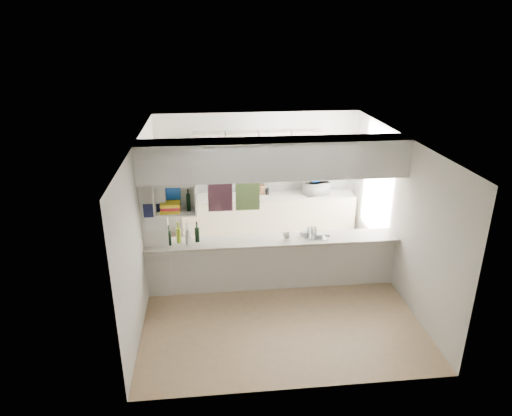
{
  "coord_description": "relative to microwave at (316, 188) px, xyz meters",
  "views": [
    {
      "loc": [
        -1.0,
        -6.77,
        4.21
      ],
      "look_at": [
        -0.23,
        0.5,
        1.29
      ],
      "focal_mm": 32.0,
      "sensor_mm": 36.0,
      "label": 1
    }
  ],
  "objects": [
    {
      "name": "wall_back",
      "position": [
        -1.21,
        0.31,
        0.25
      ],
      "size": [
        4.2,
        0.0,
        4.2
      ],
      "primitive_type": "plane",
      "rotation": [
        1.57,
        0.0,
        0.0
      ],
      "color": "silver",
      "rests_on": "floor"
    },
    {
      "name": "servery_partition",
      "position": [
        -1.38,
        -2.09,
        0.61
      ],
      "size": [
        4.2,
        0.5,
        2.6
      ],
      "color": "silver",
      "rests_on": "floor"
    },
    {
      "name": "plastic_tubs",
      "position": [
        -0.57,
        -2.04,
        -0.1
      ],
      "size": [
        0.5,
        0.23,
        0.08
      ],
      "color": "silver",
      "rests_on": "breakfast_bar"
    },
    {
      "name": "ceiling",
      "position": [
        -1.21,
        -2.09,
        1.55
      ],
      "size": [
        4.8,
        4.8,
        0.0
      ],
      "primitive_type": "plane",
      "color": "white",
      "rests_on": "wall_back"
    },
    {
      "name": "wine_bottles",
      "position": [
        -2.68,
        -2.09,
        0.0
      ],
      "size": [
        0.53,
        0.16,
        0.38
      ],
      "color": "black",
      "rests_on": "breakfast_bar"
    },
    {
      "name": "cup",
      "position": [
        -0.99,
        -2.12,
        -0.07
      ],
      "size": [
        0.13,
        0.13,
        0.1
      ],
      "primitive_type": "imported",
      "rotation": [
        0.0,
        0.0,
        -0.05
      ],
      "color": "white",
      "rests_on": "dish_rack"
    },
    {
      "name": "dish_rack",
      "position": [
        -0.52,
        -2.1,
        -0.05
      ],
      "size": [
        0.38,
        0.29,
        0.21
      ],
      "rotation": [
        0.0,
        0.0,
        0.0
      ],
      "color": "silver",
      "rests_on": "breakfast_bar"
    },
    {
      "name": "cubby_shelf",
      "position": [
        -2.77,
        -2.15,
        0.66
      ],
      "size": [
        0.65,
        0.35,
        0.5
      ],
      "color": "white",
      "rests_on": "bulkhead"
    },
    {
      "name": "wall_left",
      "position": [
        -3.31,
        -2.09,
        0.25
      ],
      "size": [
        0.0,
        4.8,
        4.8
      ],
      "primitive_type": "plane",
      "rotation": [
        1.57,
        0.0,
        1.57
      ],
      "color": "silver",
      "rests_on": "floor"
    },
    {
      "name": "bowl",
      "position": [
        -0.03,
        -0.0,
        0.16
      ],
      "size": [
        0.24,
        0.24,
        0.06
      ],
      "primitive_type": "imported",
      "color": "#0E42A0",
      "rests_on": "microwave"
    },
    {
      "name": "microwave",
      "position": [
        0.0,
        0.0,
        0.0
      ],
      "size": [
        0.54,
        0.41,
        0.27
      ],
      "primitive_type": "imported",
      "rotation": [
        0.0,
        0.0,
        3.32
      ],
      "color": "white",
      "rests_on": "bench_top"
    },
    {
      "name": "utensil_jar",
      "position": [
        -1.03,
        0.06,
        -0.07
      ],
      "size": [
        0.09,
        0.09,
        0.13
      ],
      "primitive_type": "cylinder",
      "color": "black",
      "rests_on": "bench_top"
    },
    {
      "name": "kitchen_run",
      "position": [
        -1.05,
        0.05,
        -0.23
      ],
      "size": [
        3.6,
        0.63,
        2.24
      ],
      "color": "beige",
      "rests_on": "floor"
    },
    {
      "name": "knife_block",
      "position": [
        -1.14,
        0.09,
        -0.03
      ],
      "size": [
        0.12,
        0.1,
        0.2
      ],
      "primitive_type": "cube",
      "rotation": [
        0.0,
        0.0,
        0.25
      ],
      "color": "brown",
      "rests_on": "bench_top"
    },
    {
      "name": "wall_right",
      "position": [
        0.89,
        -2.09,
        0.25
      ],
      "size": [
        0.0,
        4.8,
        4.8
      ],
      "primitive_type": "plane",
      "rotation": [
        1.57,
        0.0,
        -1.57
      ],
      "color": "silver",
      "rests_on": "floor"
    },
    {
      "name": "floor",
      "position": [
        -1.21,
        -2.09,
        -1.05
      ],
      "size": [
        4.8,
        4.8,
        0.0
      ],
      "primitive_type": "plane",
      "color": "#9C7C5A",
      "rests_on": "ground"
    }
  ]
}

